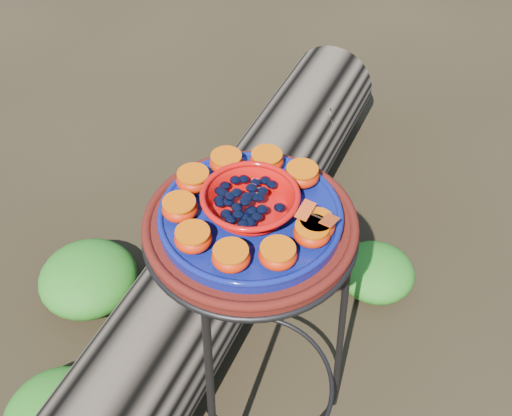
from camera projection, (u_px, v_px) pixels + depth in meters
ground at (252, 413)px, 1.69m from camera, size 60.00×60.00×0.00m
plant_stand at (251, 338)px, 1.44m from camera, size 0.44×0.44×0.70m
terracotta_saucer at (250, 227)px, 1.18m from camera, size 0.39×0.39×0.03m
cobalt_plate at (250, 217)px, 1.16m from camera, size 0.33×0.33×0.02m
red_bowl at (250, 203)px, 1.14m from camera, size 0.17×0.17×0.05m
glass_gems at (250, 189)px, 1.12m from camera, size 0.13×0.13×0.02m
orange_half_0 at (316, 226)px, 1.11m from camera, size 0.07×0.07×0.04m
orange_half_1 at (302, 175)px, 1.20m from camera, size 0.07×0.07×0.04m
orange_half_2 at (267, 161)px, 1.23m from camera, size 0.07×0.07×0.04m
orange_half_3 at (226, 163)px, 1.23m from camera, size 0.07×0.07×0.04m
orange_half_4 at (193, 180)px, 1.19m from camera, size 0.07×0.07×0.04m
orange_half_5 at (180, 209)px, 1.14m from camera, size 0.07×0.07×0.04m
orange_half_6 at (193, 239)px, 1.09m from camera, size 0.07×0.07×0.04m
orange_half_7 at (231, 257)px, 1.06m from camera, size 0.07×0.07×0.04m
orange_half_8 at (278, 255)px, 1.06m from camera, size 0.07×0.07×0.04m
orange_half_9 at (312, 233)px, 1.10m from camera, size 0.07×0.07×0.04m
butterfly at (317, 216)px, 1.09m from camera, size 0.10×0.08×0.01m
driftwood_log at (242, 223)px, 1.96m from camera, size 1.68×1.17×0.31m
foliage_right at (376, 271)px, 1.95m from camera, size 0.24×0.24×0.12m
foliage_back at (88, 277)px, 1.92m from camera, size 0.30×0.30×0.15m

